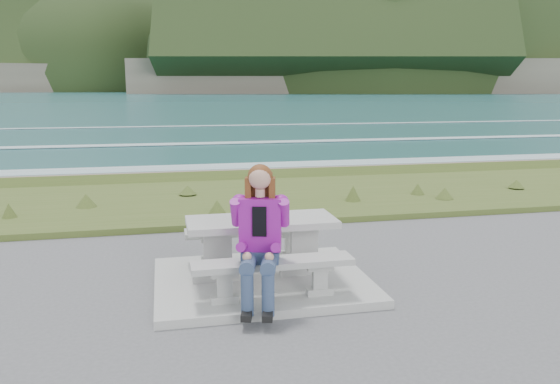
% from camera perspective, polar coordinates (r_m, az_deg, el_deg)
% --- Properties ---
extents(concrete_slab, '(2.60, 2.10, 0.10)m').
position_cam_1_polar(concrete_slab, '(6.86, -1.92, -9.30)').
color(concrete_slab, '#A0A19B').
rests_on(concrete_slab, ground).
extents(picnic_table, '(1.80, 0.75, 0.75)m').
position_cam_1_polar(picnic_table, '(6.67, -1.95, -4.19)').
color(picnic_table, '#A0A19B').
rests_on(picnic_table, concrete_slab).
extents(bench_landward, '(1.80, 0.35, 0.45)m').
position_cam_1_polar(bench_landward, '(6.08, -0.74, -8.01)').
color(bench_landward, '#A0A19B').
rests_on(bench_landward, concrete_slab).
extents(bench_seaward, '(1.80, 0.35, 0.45)m').
position_cam_1_polar(bench_seaward, '(7.40, -2.91, -4.54)').
color(bench_seaward, '#A0A19B').
rests_on(bench_seaward, concrete_slab).
extents(grass_verge, '(160.00, 4.50, 0.22)m').
position_cam_1_polar(grass_verge, '(11.65, -6.35, -1.09)').
color(grass_verge, '#425921').
rests_on(grass_verge, ground).
extents(shore_drop, '(160.00, 0.80, 2.20)m').
position_cam_1_polar(shore_drop, '(14.49, -7.55, 1.27)').
color(shore_drop, brown).
rests_on(shore_drop, ground).
extents(ocean, '(1600.00, 1600.00, 0.09)m').
position_cam_1_polar(ocean, '(31.72, -10.09, 3.32)').
color(ocean, '#225A60').
rests_on(ocean, ground).
extents(headland_range, '(729.83, 363.95, 207.19)m').
position_cam_1_polar(headland_range, '(447.67, 13.36, 11.72)').
color(headland_range, brown).
rests_on(headland_range, ground).
extents(seated_woman, '(0.61, 0.85, 1.52)m').
position_cam_1_polar(seated_woman, '(5.85, -2.16, -6.64)').
color(seated_woman, navy).
rests_on(seated_woman, concrete_slab).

